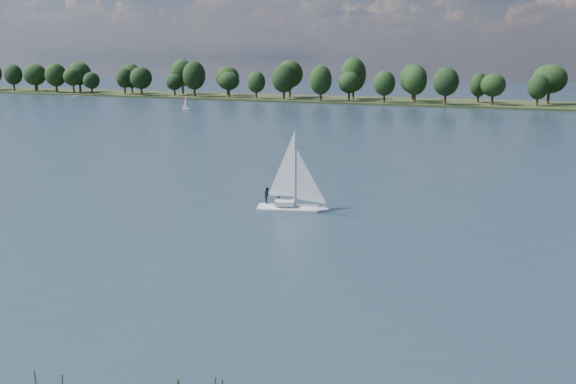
% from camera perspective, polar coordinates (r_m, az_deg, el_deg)
% --- Properties ---
extents(ground, '(700.00, 700.00, 0.00)m').
position_cam_1_polar(ground, '(132.91, 11.81, 4.46)').
color(ground, '#233342').
rests_on(ground, ground).
extents(far_shore, '(660.00, 40.00, 1.50)m').
position_cam_1_polar(far_shore, '(242.84, 18.05, 7.36)').
color(far_shore, black).
rests_on(far_shore, ground).
extents(sailboat, '(7.43, 4.01, 9.42)m').
position_cam_1_polar(sailboat, '(70.26, 0.05, 0.47)').
color(sailboat, silver).
rests_on(sailboat, ground).
extents(dinghy_pink, '(2.84, 1.30, 4.41)m').
position_cam_1_polar(dinghy_pink, '(216.59, -9.04, 7.60)').
color(dinghy_pink, silver).
rests_on(dinghy_pink, ground).
extents(pontoon, '(4.16, 2.34, 0.50)m').
position_cam_1_polar(pontoon, '(299.47, -18.36, 8.08)').
color(pontoon, slate).
rests_on(pontoon, ground).
extents(treeline, '(563.27, 74.03, 18.03)m').
position_cam_1_polar(treeline, '(238.83, 17.43, 9.27)').
color(treeline, black).
rests_on(treeline, ground).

